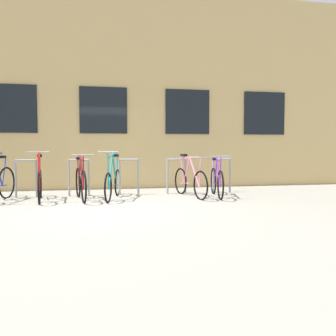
% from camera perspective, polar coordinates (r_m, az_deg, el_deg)
% --- Properties ---
extents(ground_plane, '(42.00, 42.00, 0.00)m').
position_cam_1_polar(ground_plane, '(6.70, -10.40, -6.70)').
color(ground_plane, gray).
extents(storefront_building, '(28.00, 6.79, 5.63)m').
position_cam_1_polar(storefront_building, '(13.27, -10.68, 10.47)').
color(storefront_building, tan).
rests_on(storefront_building, ground).
extents(bike_rack, '(6.51, 0.05, 0.90)m').
position_cam_1_polar(bike_rack, '(8.52, -10.51, -0.97)').
color(bike_rack, gray).
rests_on(bike_rack, ground).
extents(bicycle_teal, '(0.54, 1.69, 1.11)m').
position_cam_1_polar(bicycle_teal, '(7.99, -9.07, -2.31)').
color(bicycle_teal, black).
rests_on(bicycle_teal, ground).
extents(bicycle_maroon, '(0.48, 1.68, 1.05)m').
position_cam_1_polar(bicycle_maroon, '(7.93, -14.27, -2.35)').
color(bicycle_maroon, black).
rests_on(bicycle_maroon, ground).
extents(bicycle_purple, '(0.44, 1.64, 1.00)m').
position_cam_1_polar(bicycle_purple, '(8.29, 8.08, -2.14)').
color(bicycle_purple, black).
rests_on(bicycle_purple, ground).
extents(bicycle_red, '(0.44, 1.66, 1.11)m').
position_cam_1_polar(bicycle_red, '(8.11, -20.48, -2.36)').
color(bicycle_red, black).
rests_on(bicycle_red, ground).
extents(bicycle_pink, '(0.52, 1.73, 1.03)m').
position_cam_1_polar(bicycle_pink, '(8.23, 3.65, -2.13)').
color(bicycle_pink, black).
rests_on(bicycle_pink, ground).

